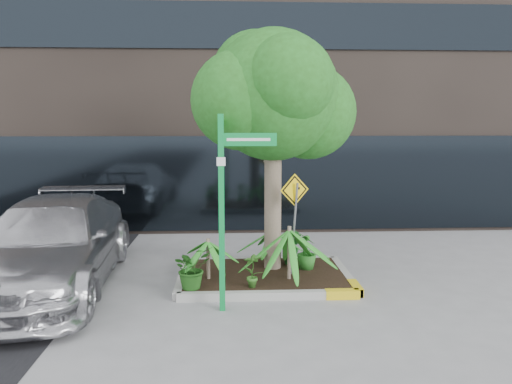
{
  "coord_description": "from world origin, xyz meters",
  "views": [
    {
      "loc": [
        -0.45,
        -9.14,
        3.09
      ],
      "look_at": [
        0.03,
        0.2,
        1.76
      ],
      "focal_mm": 35.0,
      "sensor_mm": 36.0,
      "label": 1
    }
  ],
  "objects_px": {
    "tree": "(273,95)",
    "street_sign_post": "(225,191)",
    "parked_car": "(52,244)",
    "cattle_sign": "(294,207)"
  },
  "relations": [
    {
      "from": "parked_car",
      "to": "street_sign_post",
      "type": "height_order",
      "value": "street_sign_post"
    },
    {
      "from": "tree",
      "to": "street_sign_post",
      "type": "height_order",
      "value": "tree"
    },
    {
      "from": "tree",
      "to": "parked_car",
      "type": "height_order",
      "value": "tree"
    },
    {
      "from": "parked_car",
      "to": "cattle_sign",
      "type": "height_order",
      "value": "cattle_sign"
    },
    {
      "from": "cattle_sign",
      "to": "parked_car",
      "type": "bearing_deg",
      "value": 155.78
    },
    {
      "from": "tree",
      "to": "street_sign_post",
      "type": "distance_m",
      "value": 2.62
    },
    {
      "from": "street_sign_post",
      "to": "parked_car",
      "type": "bearing_deg",
      "value": 159.29
    },
    {
      "from": "street_sign_post",
      "to": "cattle_sign",
      "type": "relative_size",
      "value": 1.63
    },
    {
      "from": "tree",
      "to": "cattle_sign",
      "type": "distance_m",
      "value": 2.22
    },
    {
      "from": "street_sign_post",
      "to": "tree",
      "type": "bearing_deg",
      "value": 64.47
    }
  ]
}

